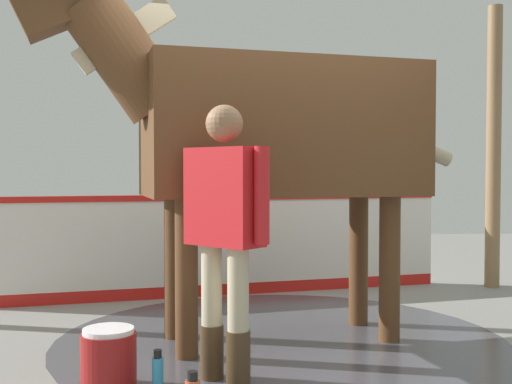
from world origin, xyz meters
name	(u,v)px	position (x,y,z in m)	size (l,w,h in m)	color
ground_plane	(285,342)	(0.00, 0.00, -0.01)	(16.00, 16.00, 0.02)	gray
wet_patch	(281,339)	(-0.05, -0.03, 0.00)	(3.47, 3.47, 0.00)	#4C4C54
barrier_wall	(227,249)	(-1.81, -0.49, 0.49)	(1.29, 4.66, 1.05)	white
roof_post_far	(494,147)	(-2.18, 2.47, 1.56)	(0.16, 0.16, 3.12)	olive
horse	(266,129)	(-0.02, -0.15, 1.62)	(1.48, 3.38, 2.75)	brown
handler	(225,222)	(0.92, -0.44, 0.99)	(0.49, 0.53, 1.71)	#47331E
wash_bucket	(109,359)	(1.02, -1.13, 0.18)	(0.33, 0.33, 0.36)	maroon
bottle_shampoo	(158,374)	(1.13, -0.82, 0.12)	(0.07, 0.07, 0.26)	#3399CC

